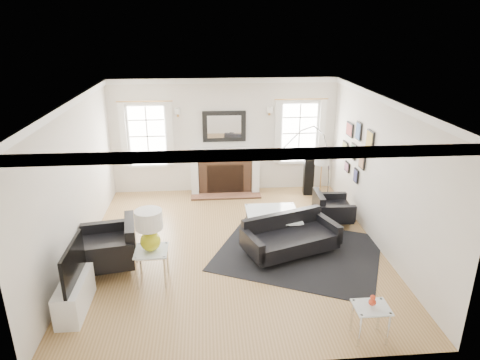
{
  "coord_description": "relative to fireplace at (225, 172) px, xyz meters",
  "views": [
    {
      "loc": [
        -0.46,
        -7.19,
        4.04
      ],
      "look_at": [
        0.16,
        0.3,
        1.25
      ],
      "focal_mm": 32.0,
      "sensor_mm": 36.0,
      "label": 1
    }
  ],
  "objects": [
    {
      "name": "tv_unit",
      "position": [
        -2.44,
        -4.49,
        -0.21
      ],
      "size": [
        0.35,
        1.0,
        1.09
      ],
      "color": "white",
      "rests_on": "floor"
    },
    {
      "name": "gallery_wall",
      "position": [
        2.72,
        -1.5,
        0.99
      ],
      "size": [
        0.04,
        1.73,
        1.29
      ],
      "color": "black",
      "rests_on": "right_wall"
    },
    {
      "name": "stick_floor_lamp",
      "position": [
        1.93,
        -1.73,
        0.76
      ],
      "size": [
        0.3,
        0.3,
        1.5
      ],
      "color": "#CD9347",
      "rests_on": "floor"
    },
    {
      "name": "front_wall",
      "position": [
        0.0,
        -5.79,
        0.86
      ],
      "size": [
        5.5,
        0.04,
        2.8
      ],
      "primitive_type": "cube",
      "color": "silver",
      "rests_on": "floor"
    },
    {
      "name": "side_table_left",
      "position": [
        -1.38,
        -3.82,
        -0.07
      ],
      "size": [
        0.53,
        0.53,
        0.58
      ],
      "color": "silver",
      "rests_on": "floor"
    },
    {
      "name": "window_left",
      "position": [
        -1.85,
        0.16,
        0.92
      ],
      "size": [
        1.24,
        0.15,
        1.62
      ],
      "color": "white",
      "rests_on": "back_wall"
    },
    {
      "name": "fireplace",
      "position": [
        0.0,
        0.0,
        0.0
      ],
      "size": [
        1.7,
        0.69,
        1.11
      ],
      "color": "white",
      "rests_on": "floor"
    },
    {
      "name": "arc_floor_lamp",
      "position": [
        1.56,
        -1.96,
        0.64
      ],
      "size": [
        1.55,
        1.43,
        2.19
      ],
      "color": "white",
      "rests_on": "floor"
    },
    {
      "name": "armchair_right",
      "position": [
        2.14,
        -1.9,
        -0.23
      ],
      "size": [
        0.78,
        0.86,
        0.56
      ],
      "color": "black",
      "rests_on": "floor"
    },
    {
      "name": "speaker_tower",
      "position": [
        2.04,
        -0.27,
        0.04
      ],
      "size": [
        0.25,
        0.25,
        1.17
      ],
      "primitive_type": "cube",
      "rotation": [
        0.0,
        0.0,
        -0.09
      ],
      "color": "black",
      "rests_on": "floor"
    },
    {
      "name": "left_wall",
      "position": [
        -2.75,
        -2.79,
        0.86
      ],
      "size": [
        0.04,
        6.0,
        2.8
      ],
      "primitive_type": "cube",
      "color": "silver",
      "rests_on": "floor"
    },
    {
      "name": "back_wall",
      "position": [
        0.0,
        0.21,
        0.86
      ],
      "size": [
        5.5,
        0.04,
        2.8
      ],
      "primitive_type": "cube",
      "color": "silver",
      "rests_on": "floor"
    },
    {
      "name": "sofa",
      "position": [
        1.03,
        -3.07,
        -0.23
      ],
      "size": [
        1.9,
        1.33,
        0.57
      ],
      "color": "black",
      "rests_on": "floor"
    },
    {
      "name": "floor",
      "position": [
        0.0,
        -2.79,
        -0.54
      ],
      "size": [
        6.0,
        6.0,
        0.0
      ],
      "primitive_type": "plane",
      "color": "olive",
      "rests_on": "ground"
    },
    {
      "name": "coffee_table",
      "position": [
        0.83,
        -2.34,
        -0.12
      ],
      "size": [
        1.03,
        1.03,
        0.46
      ],
      "color": "silver",
      "rests_on": "floor"
    },
    {
      "name": "gourd_lamp",
      "position": [
        -1.38,
        -3.82,
        0.44
      ],
      "size": [
        0.44,
        0.44,
        0.7
      ],
      "color": "#C4CA19",
      "rests_on": "side_table_left"
    },
    {
      "name": "nesting_table",
      "position": [
        1.66,
        -5.44,
        -0.15
      ],
      "size": [
        0.46,
        0.39,
        0.51
      ],
      "color": "silver",
      "rests_on": "floor"
    },
    {
      "name": "mantel_mirror",
      "position": [
        0.0,
        0.16,
        1.11
      ],
      "size": [
        1.05,
        0.07,
        0.75
      ],
      "color": "black",
      "rests_on": "back_wall"
    },
    {
      "name": "orange_vase",
      "position": [
        1.66,
        -5.44,
        0.06
      ],
      "size": [
        0.1,
        0.1,
        0.16
      ],
      "color": "red",
      "rests_on": "nesting_table"
    },
    {
      "name": "crown_molding",
      "position": [
        0.0,
        -2.79,
        2.2
      ],
      "size": [
        5.5,
        6.0,
        0.12
      ],
      "primitive_type": "cube",
      "color": "white",
      "rests_on": "back_wall"
    },
    {
      "name": "area_rug",
      "position": [
        1.21,
        -3.11,
        -0.54
      ],
      "size": [
        3.59,
        3.35,
        0.01
      ],
      "primitive_type": "cube",
      "rotation": [
        0.0,
        0.0,
        -0.43
      ],
      "color": "black",
      "rests_on": "floor"
    },
    {
      "name": "armchair_left",
      "position": [
        -2.13,
        -3.33,
        -0.15
      ],
      "size": [
        1.09,
        1.18,
        0.7
      ],
      "color": "black",
      "rests_on": "floor"
    },
    {
      "name": "ceiling",
      "position": [
        0.0,
        -2.79,
        2.26
      ],
      "size": [
        5.5,
        6.0,
        0.02
      ],
      "primitive_type": "cube",
      "color": "white",
      "rests_on": "back_wall"
    },
    {
      "name": "window_right",
      "position": [
        1.85,
        0.16,
        0.92
      ],
      "size": [
        1.24,
        0.15,
        1.62
      ],
      "color": "white",
      "rests_on": "back_wall"
    },
    {
      "name": "right_wall",
      "position": [
        2.75,
        -2.79,
        0.86
      ],
      "size": [
        0.04,
        6.0,
        2.8
      ],
      "primitive_type": "cube",
      "color": "silver",
      "rests_on": "floor"
    }
  ]
}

